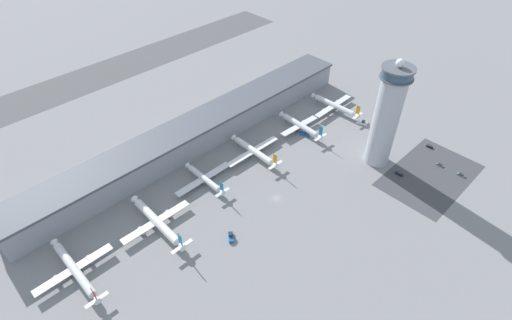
{
  "coord_description": "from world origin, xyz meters",
  "views": [
    {
      "loc": [
        -117.45,
        -104.12,
        162.14
      ],
      "look_at": [
        7.2,
        23.74,
        9.35
      ],
      "focal_mm": 28.0,
      "sensor_mm": 36.0,
      "label": 1
    }
  ],
  "objects_px": {
    "airplane_gate_echo": "(300,126)",
    "airplane_gate_delta": "(254,151)",
    "service_truck_fuel": "(362,123)",
    "service_truck_baggage": "(231,237)",
    "airplane_gate_charlie": "(204,179)",
    "control_tower": "(387,116)",
    "airplane_gate_alpha": "(75,270)",
    "service_truck_catering": "(305,134)",
    "airplane_gate_bravo": "(157,222)",
    "car_blue_compact": "(461,175)",
    "car_yellow_taxi": "(430,147)",
    "car_grey_coupe": "(440,165)",
    "car_green_van": "(399,174)",
    "airplane_gate_foxtrot": "(334,106)"
  },
  "relations": [
    {
      "from": "car_grey_coupe",
      "to": "airplane_gate_bravo",
      "type": "bearing_deg",
      "value": 152.2
    },
    {
      "from": "airplane_gate_alpha",
      "to": "car_grey_coupe",
      "type": "bearing_deg",
      "value": -22.73
    },
    {
      "from": "airplane_gate_charlie",
      "to": "control_tower",
      "type": "bearing_deg",
      "value": -33.0
    },
    {
      "from": "service_truck_fuel",
      "to": "airplane_gate_alpha",
      "type": "bearing_deg",
      "value": 173.35
    },
    {
      "from": "airplane_gate_echo",
      "to": "airplane_gate_delta",
      "type": "bearing_deg",
      "value": 176.05
    },
    {
      "from": "control_tower",
      "to": "airplane_gate_echo",
      "type": "distance_m",
      "value": 61.41
    },
    {
      "from": "airplane_gate_delta",
      "to": "service_truck_fuel",
      "type": "xyz_separation_m",
      "value": [
        78.4,
        -27.99,
        -2.87
      ]
    },
    {
      "from": "airplane_gate_foxtrot",
      "to": "car_yellow_taxi",
      "type": "bearing_deg",
      "value": -81.63
    },
    {
      "from": "airplane_gate_charlie",
      "to": "service_truck_baggage",
      "type": "distance_m",
      "value": 43.78
    },
    {
      "from": "control_tower",
      "to": "airplane_gate_alpha",
      "type": "xyz_separation_m",
      "value": [
        -171.18,
        51.18,
        -28.69
      ]
    },
    {
      "from": "service_truck_fuel",
      "to": "car_grey_coupe",
      "type": "bearing_deg",
      "value": -92.85
    },
    {
      "from": "control_tower",
      "to": "car_blue_compact",
      "type": "xyz_separation_m",
      "value": [
        24.27,
        -43.68,
        -32.59
      ]
    },
    {
      "from": "airplane_gate_bravo",
      "to": "airplane_gate_delta",
      "type": "relative_size",
      "value": 1.12
    },
    {
      "from": "airplane_gate_delta",
      "to": "service_truck_fuel",
      "type": "height_order",
      "value": "airplane_gate_delta"
    },
    {
      "from": "airplane_gate_foxtrot",
      "to": "service_truck_catering",
      "type": "distance_m",
      "value": 38.4
    },
    {
      "from": "airplane_gate_bravo",
      "to": "airplane_gate_delta",
      "type": "bearing_deg",
      "value": 5.06
    },
    {
      "from": "control_tower",
      "to": "car_green_van",
      "type": "distance_m",
      "value": 36.9
    },
    {
      "from": "airplane_gate_alpha",
      "to": "airplane_gate_bravo",
      "type": "xyz_separation_m",
      "value": [
        43.5,
        -1.82,
        -0.4
      ]
    },
    {
      "from": "car_grey_coupe",
      "to": "car_yellow_taxi",
      "type": "height_order",
      "value": "car_yellow_taxi"
    },
    {
      "from": "service_truck_fuel",
      "to": "car_yellow_taxi",
      "type": "height_order",
      "value": "service_truck_fuel"
    },
    {
      "from": "airplane_gate_charlie",
      "to": "car_grey_coupe",
      "type": "height_order",
      "value": "airplane_gate_charlie"
    },
    {
      "from": "service_truck_catering",
      "to": "service_truck_baggage",
      "type": "xyz_separation_m",
      "value": [
        -93.21,
        -30.31,
        -0.05
      ]
    },
    {
      "from": "service_truck_catering",
      "to": "car_grey_coupe",
      "type": "relative_size",
      "value": 1.78
    },
    {
      "from": "airplane_gate_delta",
      "to": "car_grey_coupe",
      "type": "distance_m",
      "value": 114.94
    },
    {
      "from": "airplane_gate_echo",
      "to": "service_truck_catering",
      "type": "bearing_deg",
      "value": -105.74
    },
    {
      "from": "control_tower",
      "to": "airplane_gate_charlie",
      "type": "bearing_deg",
      "value": 147.0
    },
    {
      "from": "airplane_gate_echo",
      "to": "service_truck_catering",
      "type": "relative_size",
      "value": 4.96
    },
    {
      "from": "airplane_gate_delta",
      "to": "airplane_gate_foxtrot",
      "type": "distance_m",
      "value": 77.64
    },
    {
      "from": "service_truck_fuel",
      "to": "airplane_gate_echo",
      "type": "bearing_deg",
      "value": 145.99
    },
    {
      "from": "car_grey_coupe",
      "to": "car_blue_compact",
      "type": "bearing_deg",
      "value": -88.19
    },
    {
      "from": "control_tower",
      "to": "airplane_gate_alpha",
      "type": "relative_size",
      "value": 1.54
    },
    {
      "from": "airplane_gate_echo",
      "to": "airplane_gate_foxtrot",
      "type": "distance_m",
      "value": 36.42
    },
    {
      "from": "service_truck_fuel",
      "to": "service_truck_baggage",
      "type": "height_order",
      "value": "service_truck_fuel"
    },
    {
      "from": "airplane_gate_alpha",
      "to": "airplane_gate_echo",
      "type": "bearing_deg",
      "value": 0.74
    },
    {
      "from": "airplane_gate_bravo",
      "to": "car_grey_coupe",
      "type": "height_order",
      "value": "airplane_gate_bravo"
    },
    {
      "from": "car_green_van",
      "to": "car_yellow_taxi",
      "type": "xyz_separation_m",
      "value": [
        37.47,
        -0.06,
        -0.0
      ]
    },
    {
      "from": "service_truck_catering",
      "to": "car_grey_coupe",
      "type": "xyz_separation_m",
      "value": [
        35.91,
        -78.2,
        -0.54
      ]
    },
    {
      "from": "service_truck_baggage",
      "to": "car_yellow_taxi",
      "type": "relative_size",
      "value": 1.63
    },
    {
      "from": "airplane_gate_alpha",
      "to": "car_green_van",
      "type": "relative_size",
      "value": 9.3
    },
    {
      "from": "airplane_gate_foxtrot",
      "to": "airplane_gate_alpha",
      "type": "bearing_deg",
      "value": -179.7
    },
    {
      "from": "airplane_gate_bravo",
      "to": "car_blue_compact",
      "type": "distance_m",
      "value": 178.2
    },
    {
      "from": "airplane_gate_foxtrot",
      "to": "service_truck_baggage",
      "type": "bearing_deg",
      "value": -165.12
    },
    {
      "from": "airplane_gate_charlie",
      "to": "service_truck_fuel",
      "type": "distance_m",
      "value": 120.14
    },
    {
      "from": "car_green_van",
      "to": "car_blue_compact",
      "type": "relative_size",
      "value": 1.01
    },
    {
      "from": "airplane_gate_charlie",
      "to": "service_truck_baggage",
      "type": "relative_size",
      "value": 5.73
    },
    {
      "from": "control_tower",
      "to": "service_truck_baggage",
      "type": "relative_size",
      "value": 10.24
    },
    {
      "from": "airplane_gate_charlie",
      "to": "service_truck_fuel",
      "type": "height_order",
      "value": "airplane_gate_charlie"
    },
    {
      "from": "airplane_gate_alpha",
      "to": "airplane_gate_charlie",
      "type": "xyz_separation_m",
      "value": [
        81.66,
        6.95,
        -0.84
      ]
    },
    {
      "from": "airplane_gate_foxtrot",
      "to": "car_yellow_taxi",
      "type": "xyz_separation_m",
      "value": [
        10.25,
        -69.63,
        -3.85
      ]
    },
    {
      "from": "control_tower",
      "to": "service_truck_baggage",
      "type": "height_order",
      "value": "control_tower"
    }
  ]
}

